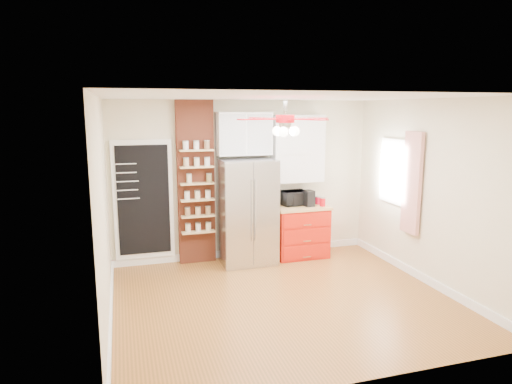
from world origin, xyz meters
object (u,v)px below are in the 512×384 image
object	(u,v)px
red_cabinet	(300,231)
ceiling_fan	(285,119)
fridge	(247,211)
toaster_oven	(294,198)
coffee_maker	(309,198)
pantry_jar_oats	(189,179)
canister_left	(323,202)

from	to	relation	value
red_cabinet	ceiling_fan	distance (m)	2.75
fridge	red_cabinet	world-z (taller)	fridge
fridge	toaster_oven	world-z (taller)	fridge
coffee_maker	red_cabinet	bearing A→B (deg)	147.93
fridge	pantry_jar_oats	xyz separation A→B (m)	(-0.93, 0.16, 0.57)
ceiling_fan	canister_left	xyz separation A→B (m)	(1.27, 1.55, -1.45)
toaster_oven	canister_left	world-z (taller)	toaster_oven
canister_left	pantry_jar_oats	world-z (taller)	pantry_jar_oats
fridge	canister_left	bearing A→B (deg)	-3.65
toaster_oven	red_cabinet	bearing A→B (deg)	-62.48
ceiling_fan	fridge	bearing A→B (deg)	91.76
coffee_maker	canister_left	xyz separation A→B (m)	(0.23, -0.07, -0.07)
ceiling_fan	coffee_maker	bearing A→B (deg)	57.15
toaster_oven	pantry_jar_oats	distance (m)	1.87
red_cabinet	toaster_oven	xyz separation A→B (m)	(-0.08, 0.10, 0.57)
coffee_maker	canister_left	size ratio (longest dim) A/B	1.94
coffee_maker	ceiling_fan	bearing A→B (deg)	-129.53
ceiling_fan	pantry_jar_oats	xyz separation A→B (m)	(-0.98, 1.79, -0.98)
coffee_maker	pantry_jar_oats	size ratio (longest dim) A/B	1.95
coffee_maker	pantry_jar_oats	bearing A→B (deg)	168.56
pantry_jar_oats	ceiling_fan	bearing A→B (deg)	-61.31
fridge	pantry_jar_oats	world-z (taller)	fridge
red_cabinet	toaster_oven	distance (m)	0.59
fridge	coffee_maker	bearing A→B (deg)	-0.51
red_cabinet	ceiling_fan	size ratio (longest dim) A/B	0.67
fridge	coffee_maker	xyz separation A→B (m)	(1.10, -0.01, 0.16)
red_cabinet	canister_left	distance (m)	0.64
coffee_maker	fridge	bearing A→B (deg)	172.80
red_cabinet	canister_left	world-z (taller)	canister_left
red_cabinet	coffee_maker	bearing A→B (deg)	-25.39
fridge	red_cabinet	xyz separation A→B (m)	(0.97, 0.05, -0.42)
fridge	red_cabinet	distance (m)	1.06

